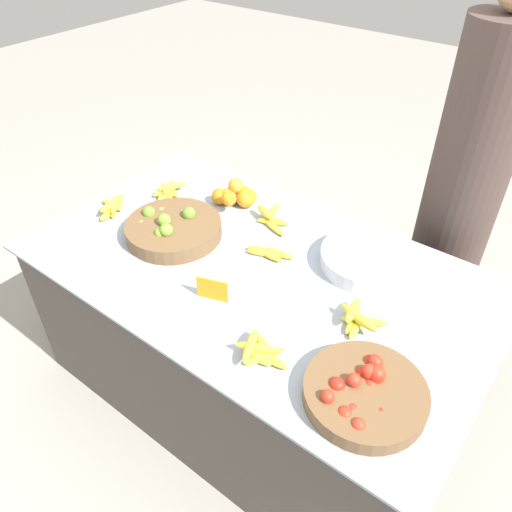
{
  "coord_description": "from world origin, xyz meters",
  "views": [
    {
      "loc": [
        0.9,
        -1.18,
        1.97
      ],
      "look_at": [
        0.0,
        0.0,
        0.79
      ],
      "focal_mm": 35.0,
      "sensor_mm": 36.0,
      "label": 1
    }
  ],
  "objects_px": {
    "lime_bowl": "(173,228)",
    "price_sign": "(212,289)",
    "tomato_basket": "(364,392)",
    "vendor_person": "(459,204)",
    "metal_bowl": "(367,259)"
  },
  "relations": [
    {
      "from": "tomato_basket",
      "to": "vendor_person",
      "type": "distance_m",
      "value": 1.09
    },
    {
      "from": "metal_bowl",
      "to": "vendor_person",
      "type": "bearing_deg",
      "value": 73.27
    },
    {
      "from": "tomato_basket",
      "to": "vendor_person",
      "type": "height_order",
      "value": "vendor_person"
    },
    {
      "from": "lime_bowl",
      "to": "tomato_basket",
      "type": "distance_m",
      "value": 1.04
    },
    {
      "from": "tomato_basket",
      "to": "price_sign",
      "type": "distance_m",
      "value": 0.63
    },
    {
      "from": "tomato_basket",
      "to": "metal_bowl",
      "type": "xyz_separation_m",
      "value": [
        -0.28,
        0.56,
        0.0
      ]
    },
    {
      "from": "price_sign",
      "to": "vendor_person",
      "type": "bearing_deg",
      "value": 44.67
    },
    {
      "from": "tomato_basket",
      "to": "vendor_person",
      "type": "bearing_deg",
      "value": 96.29
    },
    {
      "from": "price_sign",
      "to": "tomato_basket",
      "type": "bearing_deg",
      "value": -23.87
    },
    {
      "from": "lime_bowl",
      "to": "metal_bowl",
      "type": "bearing_deg",
      "value": 23.09
    },
    {
      "from": "lime_bowl",
      "to": "vendor_person",
      "type": "relative_size",
      "value": 0.23
    },
    {
      "from": "metal_bowl",
      "to": "price_sign",
      "type": "xyz_separation_m",
      "value": [
        -0.35,
        -0.5,
        0.01
      ]
    },
    {
      "from": "lime_bowl",
      "to": "price_sign",
      "type": "height_order",
      "value": "lime_bowl"
    },
    {
      "from": "lime_bowl",
      "to": "tomato_basket",
      "type": "relative_size",
      "value": 1.1
    },
    {
      "from": "lime_bowl",
      "to": "vendor_person",
      "type": "distance_m",
      "value": 1.23
    }
  ]
}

